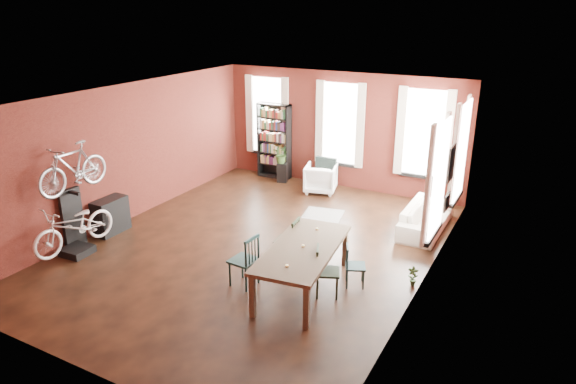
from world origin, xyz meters
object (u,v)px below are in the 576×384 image
Objects in this scene: dining_chair_a at (244,260)px; cream_sofa at (426,213)px; bookshelf at (274,141)px; bicycle_floor at (71,206)px; bike_trainer at (77,251)px; plant_stand at (282,172)px; dining_chair_b at (287,240)px; white_armchair at (321,177)px; dining_table at (303,268)px; dining_chair_d at (355,266)px; console_table at (111,216)px; dining_chair_c at (328,272)px.

dining_chair_a is 0.48× the size of cream_sofa.
bookshelf reaches higher than bicycle_floor.
plant_stand reaches higher than bike_trainer.
dining_chair_b is 4.37m from bicycle_floor.
bookshelf is at bearing -154.00° from dining_chair_b.
cream_sofa reaches higher than plant_stand.
bookshelf reaches higher than plant_stand.
white_armchair is 0.41× the size of cream_sofa.
dining_chair_a is (-1.01, -0.38, 0.08)m from dining_table.
bike_trainer is 6.26m from plant_stand.
cream_sofa is 1.13× the size of bicycle_floor.
dining_chair_d reaches higher than plant_stand.
dining_chair_d is at bearing 107.05° from white_armchair.
console_table is (-5.71, -0.42, 0.01)m from dining_chair_d.
console_table is (-5.39, 0.12, -0.06)m from dining_chair_c.
dining_chair_c reaches higher than plant_stand.
dining_table is at bearing 16.35° from bicycle_floor.
bike_trainer is at bearing -103.98° from plant_stand.
bookshelf reaches higher than dining_chair_b.
cream_sofa is 3.87× the size of bike_trainer.
dining_chair_b is at bearing 172.26° from dining_chair_a.
dining_table is 0.47m from dining_chair_c.
white_armchair is (-2.67, 4.25, 0.03)m from dining_chair_d.
white_armchair is 1.37m from plant_stand.
dining_chair_c is 1.70× the size of bike_trainer.
bookshelf is (-2.89, 4.56, 0.63)m from dining_chair_b.
dining_table is 6.51m from bookshelf.
dining_chair_c is 6.25m from plant_stand.
dining_chair_d is 5.74m from bicycle_floor.
bookshelf is 2.75× the size of console_table.
dining_table is 3.88m from cream_sofa.
bicycle_floor reaches higher than bike_trainer.
dining_chair_c is 0.42× the size of bookshelf.
cream_sofa is at bearing 42.13° from bicycle_floor.
dining_chair_d is at bearing 15.85° from bike_trainer.
console_table is 1.42× the size of plant_stand.
bicycle_floor is at bearing -78.77° from console_table.
dining_chair_b reaches higher than bike_trainer.
dining_chair_a is at bearing -19.09° from dining_chair_b.
dining_table is 2.63× the size of dining_chair_b.
cream_sofa is at bearing 137.94° from dining_chair_b.
white_armchair is 1.57× the size of bike_trainer.
dining_table is at bearing 96.27° from white_armchair.
bike_trainer is at bearing -175.06° from dining_table.
console_table is at bearing 99.61° from bike_trainer.
bicycle_floor is at bearing 2.78° from bike_trainer.
dining_chair_a reaches higher than dining_chair_c.
bookshelf is at bearing -31.79° from white_armchair.
dining_chair_d is at bearing 122.71° from dining_chair_a.
plant_stand is at bearing -33.41° from bookshelf.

